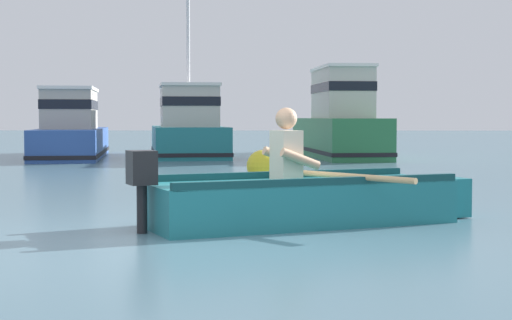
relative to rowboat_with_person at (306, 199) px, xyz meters
name	(u,v)px	position (x,y,z in m)	size (l,w,h in m)	color
ground_plane	(189,244)	(-1.05, -1.35, -0.25)	(120.00, 120.00, 0.00)	slate
rowboat_with_person	(306,199)	(0.00, 0.00, 0.00)	(3.55, 2.29, 1.19)	#1E727A
moored_boat_blue	(72,132)	(-5.85, 13.45, 0.44)	(2.65, 6.49, 1.88)	#2D519E
moored_boat_teal	(189,130)	(-2.74, 14.04, 0.49)	(2.79, 5.26, 4.55)	#1E727A
moored_boat_green	(339,124)	(1.43, 14.15, 0.66)	(2.41, 6.71, 2.47)	#287042
mooring_buoy	(263,166)	(-0.53, 5.30, 0.02)	(0.55, 0.55, 0.55)	yellow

